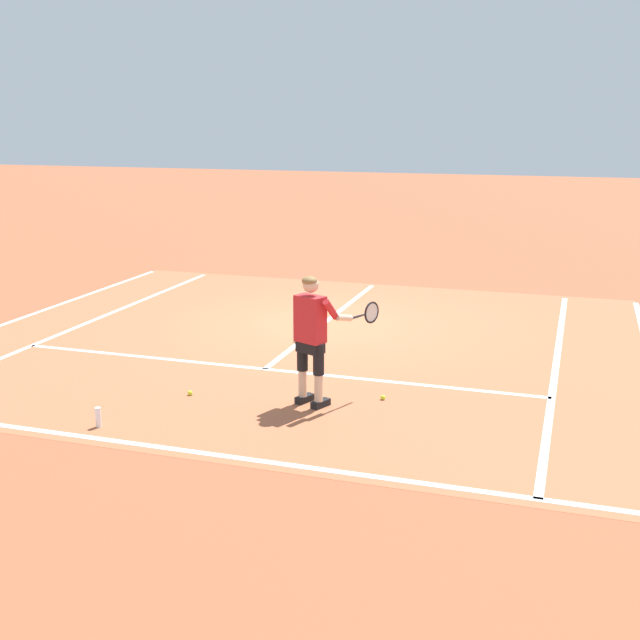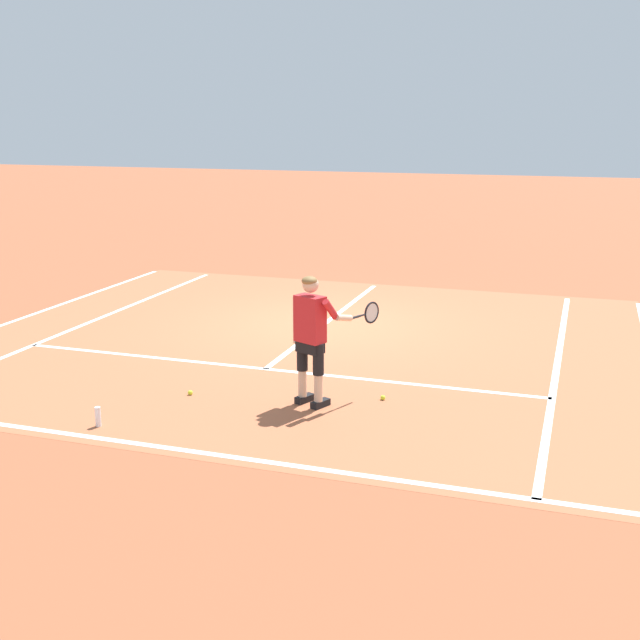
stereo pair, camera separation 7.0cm
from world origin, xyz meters
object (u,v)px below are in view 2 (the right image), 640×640
tennis_ball_by_baseline (190,393)px  water_bottle (98,417)px  tennis_player (312,332)px  tennis_ball_near_feet (383,398)px

tennis_ball_by_baseline → water_bottle: bearing=-111.1°
water_bottle → tennis_ball_by_baseline: bearing=68.9°
tennis_player → water_bottle: tennis_player is taller
tennis_ball_near_feet → water_bottle: 3.65m
tennis_player → tennis_ball_near_feet: tennis_player is taller
tennis_ball_near_feet → water_bottle: size_ratio=0.27×
tennis_player → tennis_ball_near_feet: (0.83, 0.47, -0.96)m
tennis_player → water_bottle: size_ratio=6.89×
tennis_ball_near_feet → tennis_ball_by_baseline: (-2.52, -0.63, 0.00)m
water_bottle → tennis_ball_near_feet: bearing=33.3°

